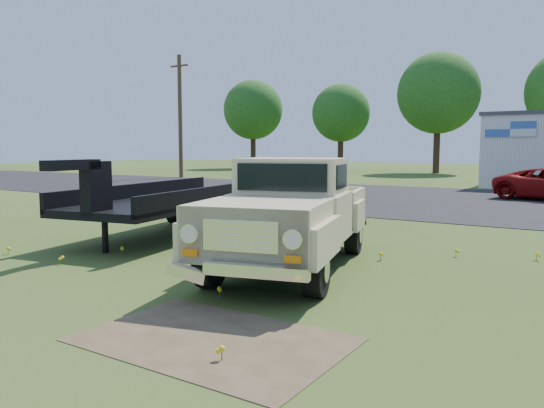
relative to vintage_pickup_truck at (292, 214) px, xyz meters
The scene contains 10 objects.
ground 1.26m from the vintage_pickup_truck, 121.14° to the right, with size 140.00×140.00×0.00m, color #2F4616.
asphalt_lot 14.41m from the vintage_pickup_truck, 91.53° to the left, with size 90.00×14.00×0.02m, color black.
dirt_patch_a 3.94m from the vintage_pickup_truck, 72.92° to the right, with size 3.00×2.00×0.01m, color #4D3D29.
dirt_patch_b 3.86m from the vintage_pickup_truck, 129.75° to the left, with size 2.20×1.60×0.01m, color #4D3D29.
utility_pole_west 31.15m from the vintage_pickup_truck, 136.33° to the left, with size 1.60×0.30×9.00m.
treeline_a 48.82m from the vintage_pickup_truck, 125.79° to the left, with size 6.40×6.40×9.52m.
treeline_b 44.60m from the vintage_pickup_truck, 114.49° to the left, with size 5.76×5.76×8.57m.
treeline_c 40.20m from the vintage_pickup_truck, 102.17° to the left, with size 7.04×7.04×10.47m.
vintage_pickup_truck is the anchor object (origin of this frame).
flatbed_trailer 4.90m from the vintage_pickup_truck, 158.06° to the left, with size 2.43×7.29×1.99m, color black, non-canonical shape.
Camera 1 is at (5.28, -7.59, 2.20)m, focal length 35.00 mm.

